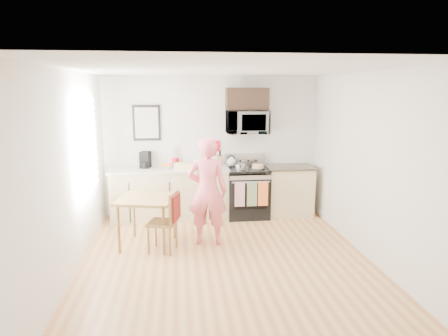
{
  "coord_description": "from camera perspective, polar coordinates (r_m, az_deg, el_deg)",
  "views": [
    {
      "loc": [
        -0.63,
        -5.15,
        2.34
      ],
      "look_at": [
        0.08,
        1.0,
        1.13
      ],
      "focal_mm": 32.0,
      "sensor_mm": 36.0,
      "label": 1
    }
  ],
  "objects": [
    {
      "name": "wall_trivet",
      "position": [
        7.54,
        -1.34,
        3.16
      ],
      "size": [
        0.2,
        0.02,
        0.2
      ],
      "primitive_type": "cube",
      "color": "#AD0E15",
      "rests_on": "back_wall"
    },
    {
      "name": "back_wall",
      "position": [
        7.55,
        -1.73,
        3.17
      ],
      "size": [
        4.0,
        0.04,
        2.6
      ],
      "primitive_type": "cube",
      "color": "white",
      "rests_on": "floor"
    },
    {
      "name": "range",
      "position": [
        7.49,
        3.35,
        -3.66
      ],
      "size": [
        0.76,
        0.7,
        1.16
      ],
      "color": "black",
      "rests_on": "floor"
    },
    {
      "name": "bread_bag",
      "position": [
        7.13,
        -5.76,
        0.21
      ],
      "size": [
        0.36,
        0.23,
        0.12
      ],
      "primitive_type": "cube",
      "rotation": [
        0.0,
        0.0,
        -0.23
      ],
      "color": "tan",
      "rests_on": "countertop_left"
    },
    {
      "name": "countertop_right",
      "position": [
        7.58,
        9.33,
        0.14
      ],
      "size": [
        0.88,
        0.64,
        0.04
      ],
      "primitive_type": "cube",
      "color": "black",
      "rests_on": "cabinet_right"
    },
    {
      "name": "utensil_crock",
      "position": [
        7.48,
        -6.96,
        1.37
      ],
      "size": [
        0.12,
        0.12,
        0.37
      ],
      "color": "#AD0E15",
      "rests_on": "countertop_left"
    },
    {
      "name": "cabinet_left",
      "position": [
        7.4,
        -7.68,
        -3.81
      ],
      "size": [
        2.1,
        0.6,
        0.9
      ],
      "primitive_type": "cube",
      "color": "#D5BD88",
      "rests_on": "floor"
    },
    {
      "name": "microwave",
      "position": [
        7.36,
        3.32,
        6.55
      ],
      "size": [
        0.76,
        0.51,
        0.42
      ],
      "primitive_type": "imported",
      "color": "#AEADB2",
      "rests_on": "back_wall"
    },
    {
      "name": "cabinet_right",
      "position": [
        7.68,
        9.22,
        -3.3
      ],
      "size": [
        0.84,
        0.6,
        0.9
      ],
      "primitive_type": "cube",
      "color": "#D5BD88",
      "rests_on": "floor"
    },
    {
      "name": "kettle",
      "position": [
        7.52,
        1.02,
        0.93
      ],
      "size": [
        0.17,
        0.17,
        0.21
      ],
      "color": "silver",
      "rests_on": "range"
    },
    {
      "name": "coffee_maker",
      "position": [
        7.42,
        -11.17,
        1.1
      ],
      "size": [
        0.21,
        0.27,
        0.3
      ],
      "rotation": [
        0.0,
        0.0,
        -0.24
      ],
      "color": "black",
      "rests_on": "countertop_left"
    },
    {
      "name": "cake",
      "position": [
        7.31,
        4.84,
        0.2
      ],
      "size": [
        0.25,
        0.25,
        0.08
      ],
      "color": "black",
      "rests_on": "range"
    },
    {
      "name": "person",
      "position": [
        6.05,
        -2.37,
        -3.35
      ],
      "size": [
        0.66,
        0.49,
        1.67
      ],
      "primitive_type": "imported",
      "rotation": [
        0.0,
        0.0,
        2.98
      ],
      "color": "#E23E59",
      "rests_on": "floor"
    },
    {
      "name": "milk_carton",
      "position": [
        7.42,
        -11.15,
        0.94
      ],
      "size": [
        0.11,
        0.11,
        0.24
      ],
      "primitive_type": "cube",
      "rotation": [
        0.0,
        0.0,
        -0.18
      ],
      "color": "tan",
      "rests_on": "countertop_left"
    },
    {
      "name": "knife_block",
      "position": [
        7.48,
        -0.62,
        1.06
      ],
      "size": [
        0.11,
        0.14,
        0.2
      ],
      "primitive_type": "cube",
      "rotation": [
        0.0,
        0.0,
        -0.17
      ],
      "color": "brown",
      "rests_on": "countertop_left"
    },
    {
      "name": "wall_art",
      "position": [
        7.47,
        -10.99,
        6.36
      ],
      "size": [
        0.5,
        0.04,
        0.65
      ],
      "color": "black",
      "rests_on": "back_wall"
    },
    {
      "name": "chair",
      "position": [
        5.86,
        -7.65,
        -6.5
      ],
      "size": [
        0.51,
        0.47,
        0.9
      ],
      "rotation": [
        0.0,
        0.0,
        -0.28
      ],
      "color": "brown",
      "rests_on": "floor"
    },
    {
      "name": "front_wall",
      "position": [
        3.1,
        5.64,
        -8.6
      ],
      "size": [
        4.0,
        0.04,
        2.6
      ],
      "primitive_type": "cube",
      "color": "white",
      "rests_on": "floor"
    },
    {
      "name": "floor",
      "position": [
        5.7,
        0.38,
        -13.19
      ],
      "size": [
        4.6,
        4.6,
        0.0
      ],
      "primitive_type": "plane",
      "color": "#AB6B42",
      "rests_on": "ground"
    },
    {
      "name": "ceiling",
      "position": [
        5.2,
        0.42,
        13.94
      ],
      "size": [
        4.0,
        4.6,
        0.04
      ],
      "primitive_type": "cube",
      "color": "white",
      "rests_on": "back_wall"
    },
    {
      "name": "countertop_left",
      "position": [
        7.29,
        -7.78,
        -0.24
      ],
      "size": [
        2.14,
        0.64,
        0.04
      ],
      "primitive_type": "cube",
      "color": "beige",
      "rests_on": "cabinet_left"
    },
    {
      "name": "left_wall",
      "position": [
        5.43,
        -21.04,
        -0.72
      ],
      "size": [
        0.04,
        4.6,
        2.6
      ],
      "primitive_type": "cube",
      "color": "white",
      "rests_on": "floor"
    },
    {
      "name": "pot",
      "position": [
        7.23,
        2.34,
        0.17
      ],
      "size": [
        0.19,
        0.32,
        0.09
      ],
      "rotation": [
        0.0,
        0.0,
        -0.13
      ],
      "color": "#AEADB2",
      "rests_on": "range"
    },
    {
      "name": "window",
      "position": [
        6.15,
        -19.06,
        3.09
      ],
      "size": [
        0.06,
        1.4,
        1.5
      ],
      "color": "white",
      "rests_on": "left_wall"
    },
    {
      "name": "upper_cabinet",
      "position": [
        7.39,
        3.3,
        9.83
      ],
      "size": [
        0.76,
        0.35,
        0.4
      ],
      "primitive_type": "cube",
      "color": "black",
      "rests_on": "back_wall"
    },
    {
      "name": "fruit_bowl",
      "position": [
        7.33,
        -8.23,
        0.27
      ],
      "size": [
        0.25,
        0.25,
        0.1
      ],
      "color": "silver",
      "rests_on": "countertop_left"
    },
    {
      "name": "right_wall",
      "position": [
        5.88,
        20.14,
        0.2
      ],
      "size": [
        0.04,
        4.6,
        2.6
      ],
      "primitive_type": "cube",
      "color": "white",
      "rests_on": "floor"
    },
    {
      "name": "dining_table",
      "position": [
        6.12,
        -10.94,
        -4.95
      ],
      "size": [
        0.84,
        0.84,
        0.76
      ],
      "rotation": [
        0.0,
        0.0,
        -0.22
      ],
      "color": "brown",
      "rests_on": "floor"
    }
  ]
}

